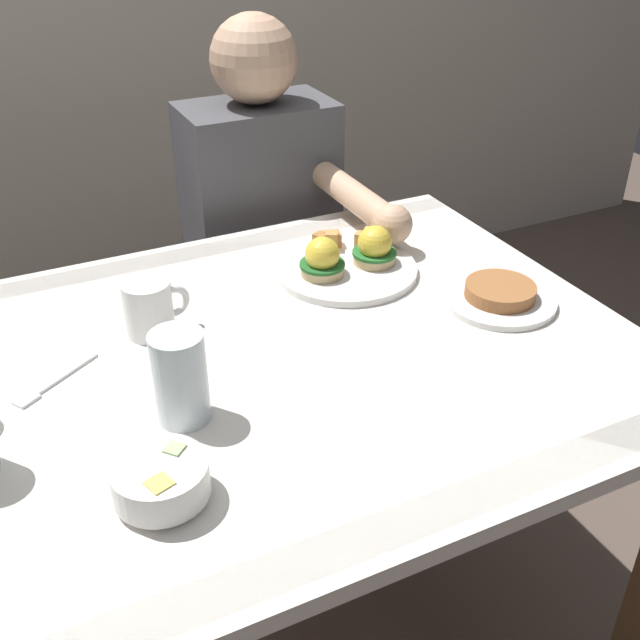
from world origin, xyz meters
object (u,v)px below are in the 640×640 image
at_px(fork, 52,383).
at_px(side_plate, 500,296).
at_px(coffee_mug, 150,306).
at_px(fruit_bowl, 161,481).
at_px(dining_table, 267,409).
at_px(diner_person, 267,232).
at_px(eggs_benedict_plate, 347,261).
at_px(water_glass_extra, 181,381).

relative_size(fork, side_plate, 0.70).
xyz_separation_m(coffee_mug, side_plate, (0.58, -0.17, -0.04)).
distance_m(fruit_bowl, fork, 0.32).
height_order(dining_table, diner_person, diner_person).
bearing_deg(eggs_benedict_plate, diner_person, 89.56).
height_order(fruit_bowl, coffee_mug, coffee_mug).
bearing_deg(dining_table, diner_person, 67.24).
xyz_separation_m(dining_table, eggs_benedict_plate, (0.25, 0.19, 0.13)).
bearing_deg(fork, fruit_bowl, -74.79).
relative_size(eggs_benedict_plate, coffee_mug, 2.42).
height_order(water_glass_extra, side_plate, water_glass_extra).
distance_m(eggs_benedict_plate, side_plate, 0.29).
bearing_deg(dining_table, side_plate, -3.67).
xyz_separation_m(eggs_benedict_plate, side_plate, (0.19, -0.22, -0.01)).
bearing_deg(fork, dining_table, -12.57).
distance_m(side_plate, diner_person, 0.66).
height_order(dining_table, eggs_benedict_plate, eggs_benedict_plate).
relative_size(dining_table, fork, 8.61).
bearing_deg(fruit_bowl, coffee_mug, 76.48).
bearing_deg(fruit_bowl, diner_person, 59.98).
relative_size(fruit_bowl, coffee_mug, 1.08).
bearing_deg(fruit_bowl, eggs_benedict_plate, 41.62).
bearing_deg(fruit_bowl, dining_table, 45.53).
bearing_deg(fruit_bowl, fork, 105.21).
height_order(dining_table, side_plate, side_plate).
bearing_deg(diner_person, fruit_bowl, -120.02).
relative_size(eggs_benedict_plate, fork, 1.94).
xyz_separation_m(coffee_mug, fork, (-0.17, -0.07, -0.05)).
distance_m(fork, diner_person, 0.78).
xyz_separation_m(fruit_bowl, side_plate, (0.67, 0.21, -0.02)).
height_order(fruit_bowl, side_plate, fruit_bowl).
xyz_separation_m(fruit_bowl, fork, (-0.08, 0.31, -0.03)).
height_order(dining_table, fruit_bowl, fruit_bowl).
distance_m(coffee_mug, side_plate, 0.60).
bearing_deg(water_glass_extra, dining_table, 29.99).
bearing_deg(eggs_benedict_plate, side_plate, -49.27).
relative_size(coffee_mug, water_glass_extra, 0.81).
distance_m(dining_table, water_glass_extra, 0.25).
relative_size(coffee_mug, diner_person, 0.10).
bearing_deg(fork, coffee_mug, 23.19).
distance_m(eggs_benedict_plate, diner_person, 0.43).
height_order(dining_table, coffee_mug, coffee_mug).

